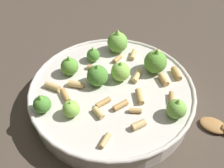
% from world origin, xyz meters
% --- Properties ---
extents(ground_plane, '(2.40, 2.40, 0.00)m').
position_xyz_m(ground_plane, '(0.00, 0.00, 0.00)').
color(ground_plane, '#42382D').
extents(cooking_pan, '(0.33, 0.33, 0.10)m').
position_xyz_m(cooking_pan, '(-0.00, -0.00, 0.03)').
color(cooking_pan, beige).
rests_on(cooking_pan, ground).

